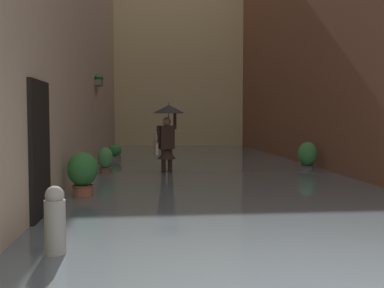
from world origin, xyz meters
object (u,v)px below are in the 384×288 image
person_wading (167,129)px  potted_plant_near_left (307,157)px  potted_plant_far_right (105,163)px  mooring_bollard (55,229)px  potted_plant_near_right (83,175)px  potted_plant_mid_right (115,155)px

person_wading → potted_plant_near_left: person_wading is taller
potted_plant_far_right → mooring_bollard: 6.87m
person_wading → potted_plant_near_right: size_ratio=2.01×
potted_plant_near_right → person_wading: bearing=-116.9°
potted_plant_mid_right → mooring_bollard: bearing=90.4°
person_wading → potted_plant_near_right: (1.73, 3.42, -0.76)m
potted_plant_near_left → person_wading: bearing=3.9°
person_wading → potted_plant_far_right: bearing=5.8°
potted_plant_far_right → person_wading: bearing=-174.2°
potted_plant_far_right → potted_plant_near_left: bearing=-175.5°
potted_plant_near_right → potted_plant_near_left: 6.75m
potted_plant_mid_right → potted_plant_near_right: bearing=89.0°
person_wading → mooring_bollard: bearing=77.7°
potted_plant_mid_right → potted_plant_near_left: bearing=148.8°
potted_plant_far_right → mooring_bollard: (-0.07, 6.87, -0.01)m
potted_plant_near_right → mooring_bollard: potted_plant_near_right is taller
person_wading → potted_plant_near_left: (-3.91, -0.27, -0.81)m
potted_plant_near_right → potted_plant_near_left: bearing=-146.8°
potted_plant_near_right → mooring_bollard: 3.62m
mooring_bollard → person_wading: bearing=-102.3°
mooring_bollard → potted_plant_near_left: bearing=-126.7°
potted_plant_near_right → potted_plant_far_right: size_ratio=1.15×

